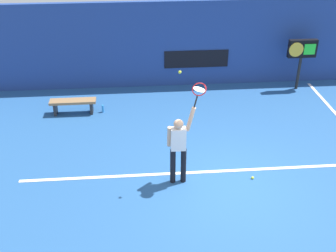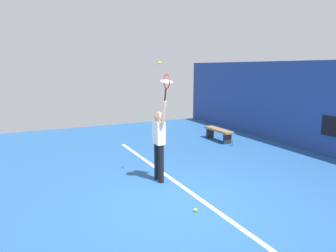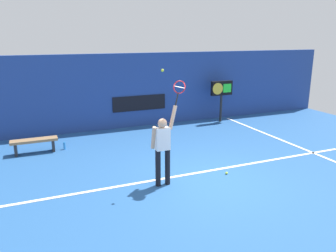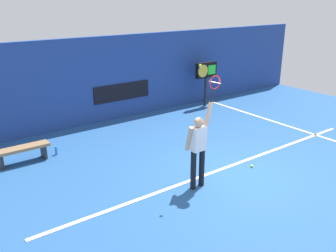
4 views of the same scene
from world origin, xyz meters
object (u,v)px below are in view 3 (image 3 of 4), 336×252
Objects in this scene: court_bench at (34,143)px; tennis_player at (163,146)px; tennis_ball at (163,70)px; water_bottle at (64,146)px; tennis_racket at (179,88)px; scoreboard_clock at (222,90)px; spare_ball at (227,173)px.

tennis_player is at bearing -52.55° from court_bench.
tennis_player is 1.80m from tennis_ball.
court_bench is 0.92m from water_bottle.
court_bench is (-3.27, 3.72, -2.04)m from tennis_racket.
court_bench is at bearing -170.99° from scoreboard_clock.
scoreboard_clock is 6.81m from water_bottle.
water_bottle is at bearing 117.98° from tennis_ball.
water_bottle is (0.89, 0.00, -0.22)m from court_bench.
scoreboard_clock is at bearing 9.01° from court_bench.
tennis_ball is at bearing 177.55° from spare_ball.
tennis_racket reaches higher than water_bottle.
tennis_player is 4.29m from water_bottle.
water_bottle is (-1.95, 3.72, -0.89)m from tennis_player.
tennis_racket is 0.45× the size of court_bench.
tennis_player is 29.19× the size of spare_ball.
tennis_player is 29.19× the size of tennis_ball.
tennis_racket is at bearing -2.99° from tennis_ball.
tennis_ball is 3.31m from spare_ball.
scoreboard_clock reaches higher than court_bench.
tennis_player reaches higher than water_bottle.
tennis_ball is 0.05× the size of court_bench.
water_bottle is at bearing 117.74° from tennis_player.
court_bench is at bearing 131.28° from tennis_racket.
tennis_racket is 9.20× the size of spare_ball.
court_bench is 6.00m from spare_ball.
tennis_ball is 4.98m from water_bottle.
tennis_player reaches higher than court_bench.
court_bench is 20.59× the size of spare_ball.
tennis_ball is at bearing -52.32° from court_bench.
tennis_racket is 2.72m from spare_ball.
tennis_racket is at bearing -0.58° from tennis_player.
scoreboard_clock is 7.64m from court_bench.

